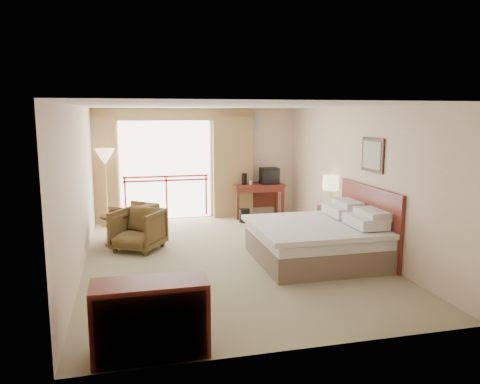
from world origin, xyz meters
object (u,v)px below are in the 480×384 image
object	(u,v)px
wastebasket	(244,216)
armchair_near	(139,250)
bed	(318,240)
nightstand	(331,222)
desk	(257,191)
table_lamp	(331,183)
tv	(269,176)
dresser	(150,318)
armchair_far	(135,236)
floor_lamp	(105,160)
side_table	(115,225)

from	to	relation	value
wastebasket	armchair_near	world-z (taller)	armchair_near
bed	nightstand	world-z (taller)	bed
nightstand	desk	bearing A→B (deg)	115.14
bed	table_lamp	world-z (taller)	table_lamp
bed	tv	size ratio (longest dim) A/B	4.76
bed	desk	size ratio (longest dim) A/B	1.68
bed	dresser	bearing A→B (deg)	-139.29
tv	bed	bearing A→B (deg)	-80.01
desk	dresser	size ratio (longest dim) A/B	1.03
armchair_far	nightstand	bearing A→B (deg)	116.86
wastebasket	floor_lamp	xyz separation A→B (m)	(-3.17, 0.35, 1.38)
table_lamp	armchair_near	xyz separation A→B (m)	(-3.98, -0.08, -1.13)
table_lamp	dresser	size ratio (longest dim) A/B	0.52
armchair_far	tv	bearing A→B (deg)	151.59
table_lamp	armchair_near	size ratio (longest dim) A/B	0.74
tv	floor_lamp	xyz separation A→B (m)	(-3.95, -0.20, 0.51)
armchair_near	table_lamp	bearing A→B (deg)	33.50
wastebasket	dresser	xyz separation A→B (m)	(-2.51, -5.81, 0.25)
nightstand	dresser	world-z (taller)	dresser
wastebasket	dresser	size ratio (longest dim) A/B	0.26
table_lamp	floor_lamp	xyz separation A→B (m)	(-4.62, 2.03, 0.41)
wastebasket	bed	bearing A→B (deg)	-80.57
wastebasket	nightstand	bearing A→B (deg)	-50.05
wastebasket	side_table	distance (m)	3.26
desk	bed	bearing A→B (deg)	-86.93
tv	armchair_far	bearing A→B (deg)	-145.56
armchair_near	floor_lamp	world-z (taller)	floor_lamp
bed	floor_lamp	distance (m)	5.25
armchair_far	bed	bearing A→B (deg)	92.47
armchair_near	dresser	distance (m)	4.08
desk	table_lamp	bearing A→B (deg)	-64.83
desk	dresser	bearing A→B (deg)	-112.64
desk	floor_lamp	distance (m)	3.77
nightstand	bed	bearing A→B (deg)	-119.31
desk	armchair_far	xyz separation A→B (m)	(-3.07, -1.32, -0.64)
armchair_near	dresser	size ratio (longest dim) A/B	0.70
nightstand	side_table	bearing A→B (deg)	177.41
table_lamp	nightstand	bearing A→B (deg)	-90.00
side_table	floor_lamp	size ratio (longest dim) A/B	0.34
floor_lamp	armchair_far	bearing A→B (deg)	-61.03
floor_lamp	nightstand	bearing A→B (deg)	-24.25
bed	table_lamp	bearing A→B (deg)	58.76
wastebasket	armchair_far	bearing A→B (deg)	-164.60
side_table	armchair_far	bearing A→B (deg)	57.07
desk	armchair_far	distance (m)	3.40
armchair_far	armchair_near	size ratio (longest dim) A/B	0.90
tv	dresser	distance (m)	7.19
side_table	floor_lamp	world-z (taller)	floor_lamp
table_lamp	dresser	distance (m)	5.77
wastebasket	side_table	bearing A→B (deg)	-156.16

